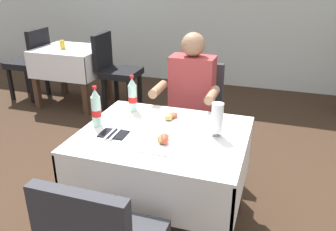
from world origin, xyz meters
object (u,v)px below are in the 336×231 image
cola_bottle_primary (133,95)px  background_dining_table (71,63)px  background_chair_right (115,67)px  main_dining_table (163,157)px  background_chair_left (31,60)px  beer_glass_left (217,120)px  chair_far_diner_seat (194,114)px  napkin_cutlery_set (114,134)px  plate_far_diner (172,118)px  seated_diner_far (190,101)px  plate_near_camera (162,142)px  background_table_tumbler (62,45)px  cola_bottle_secondary (96,109)px

cola_bottle_primary → background_dining_table: cola_bottle_primary is taller
cola_bottle_primary → background_chair_right: size_ratio=0.28×
main_dining_table → background_chair_left: size_ratio=1.09×
cola_bottle_primary → background_dining_table: (-1.63, 1.70, -0.32)m
main_dining_table → beer_glass_left: bearing=10.4°
beer_glass_left → background_chair_left: (-2.92, 1.92, -0.31)m
chair_far_diner_seat → background_chair_left: 2.83m
beer_glass_left → napkin_cutlery_set: size_ratio=1.15×
plate_far_diner → background_chair_left: 3.13m
chair_far_diner_seat → seated_diner_far: (-0.01, -0.11, 0.16)m
main_dining_table → plate_far_diner: plate_far_diner is taller
plate_near_camera → plate_far_diner: bearing=97.6°
plate_near_camera → background_chair_left: (-2.63, 2.13, -0.22)m
plate_far_diner → cola_bottle_primary: cola_bottle_primary is taller
chair_far_diner_seat → background_table_tumbler: size_ratio=8.82×
plate_near_camera → background_chair_right: size_ratio=0.26×
cola_bottle_primary → background_chair_left: size_ratio=0.28×
main_dining_table → cola_bottle_secondary: size_ratio=3.82×
plate_far_diner → background_dining_table: plate_far_diner is taller
cola_bottle_primary → background_chair_right: 1.99m
chair_far_diner_seat → cola_bottle_primary: (-0.33, -0.55, 0.32)m
napkin_cutlery_set → background_table_tumbler: bearing=130.3°
napkin_cutlery_set → background_chair_right: 2.35m
background_dining_table → background_chair_right: 0.63m
main_dining_table → background_chair_left: background_chair_left is taller
main_dining_table → plate_near_camera: size_ratio=4.17×
plate_far_diner → beer_glass_left: bearing=-24.7°
beer_glass_left → background_table_tumbler: bearing=141.6°
main_dining_table → seated_diner_far: seated_diner_far is taller
chair_far_diner_seat → main_dining_table: bearing=-90.0°
chair_far_diner_seat → background_chair_right: bearing=139.1°
beer_glass_left → background_dining_table: (-2.29, 1.92, -0.31)m
plate_far_diner → napkin_cutlery_set: 0.44m
main_dining_table → plate_far_diner: (-0.01, 0.22, 0.19)m
background_table_tumbler → cola_bottle_secondary: bearing=-51.2°
plate_far_diner → beer_glass_left: (0.34, -0.16, 0.10)m
napkin_cutlery_set → background_dining_table: bearing=128.4°
background_dining_table → cola_bottle_secondary: bearing=-53.2°
seated_diner_far → cola_bottle_secondary: (-0.44, -0.75, 0.16)m
chair_far_diner_seat → napkin_cutlery_set: (-0.29, -0.95, 0.20)m
plate_near_camera → background_table_tumbler: size_ratio=2.31×
plate_far_diner → cola_bottle_primary: (-0.32, 0.07, 0.10)m
plate_near_camera → background_dining_table: (-2.00, 2.13, -0.22)m
beer_glass_left → background_chair_left: beer_glass_left is taller
background_chair_right → background_dining_table: bearing=-180.0°
cola_bottle_primary → background_chair_left: bearing=143.1°
plate_near_camera → background_dining_table: bearing=133.2°
chair_far_diner_seat → cola_bottle_primary: size_ratio=3.61×
seated_diner_far → cola_bottle_secondary: bearing=-120.1°
plate_near_camera → main_dining_table: bearing=105.7°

